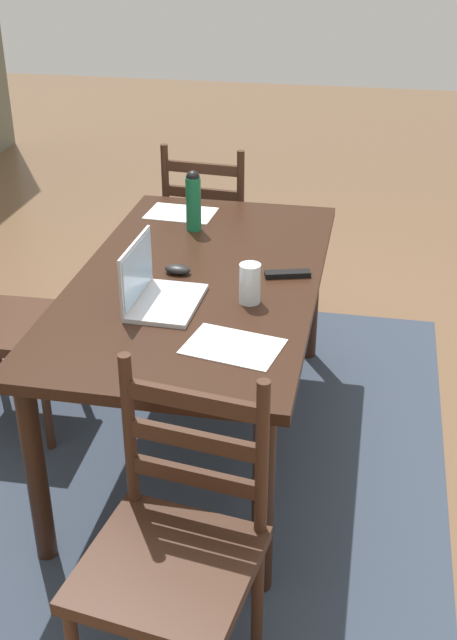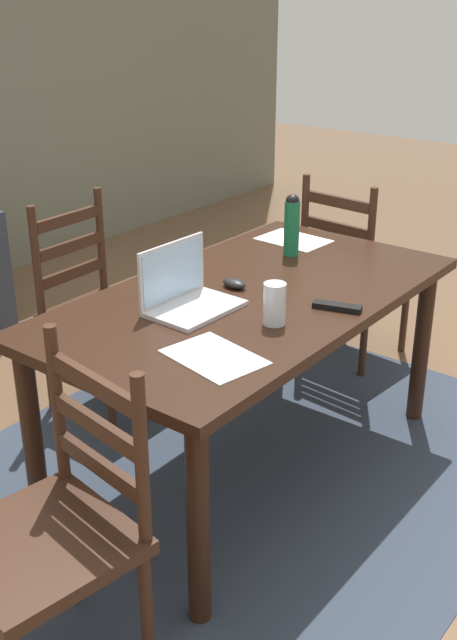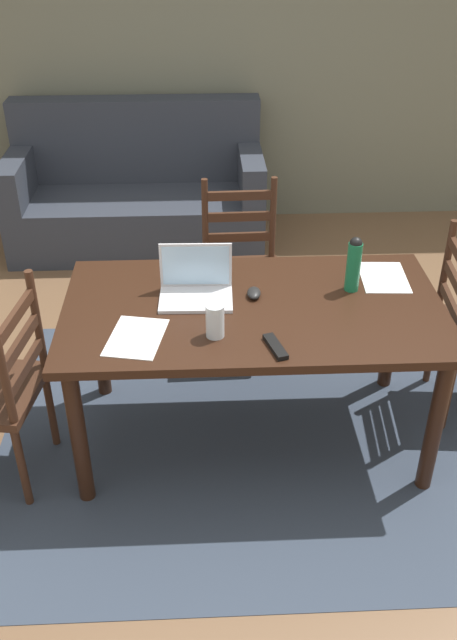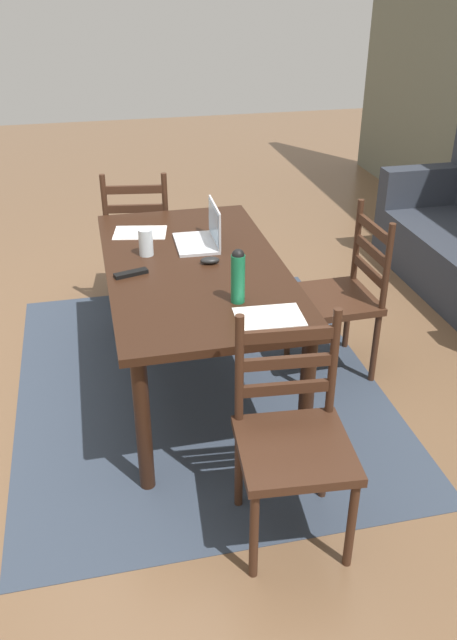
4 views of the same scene
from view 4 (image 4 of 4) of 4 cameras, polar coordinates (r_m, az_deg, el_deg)
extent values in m
plane|color=brown|center=(3.71, -2.71, -5.58)|extent=(14.00, 14.00, 0.00)
cube|color=#333D4C|center=(3.71, -2.71, -5.55)|extent=(2.43, 1.99, 0.01)
cube|color=black|center=(3.35, -3.00, 4.61)|extent=(1.66, 0.90, 0.04)
cylinder|color=black|center=(4.15, -9.76, 3.64)|extent=(0.07, 0.07, 0.70)
cylinder|color=black|center=(2.87, -7.53, -9.10)|extent=(0.07, 0.07, 0.70)
cylinder|color=black|center=(4.24, 0.29, 4.66)|extent=(0.07, 0.07, 0.70)
cylinder|color=black|center=(2.99, 6.84, -7.16)|extent=(0.07, 0.07, 0.70)
cube|color=#3D2316|center=(4.50, -7.82, 7.23)|extent=(0.50, 0.50, 0.04)
cylinder|color=#3D2316|center=(4.78, -9.81, 5.36)|extent=(0.04, 0.04, 0.43)
cylinder|color=#3D2316|center=(4.76, -5.24, 5.56)|extent=(0.04, 0.04, 0.43)
cylinder|color=#3D2316|center=(4.44, -10.18, 3.38)|extent=(0.04, 0.04, 0.43)
cylinder|color=#3D2316|center=(4.41, -5.26, 3.58)|extent=(0.04, 0.04, 0.43)
cylinder|color=#3D2316|center=(4.24, -10.76, 9.22)|extent=(0.04, 0.04, 0.50)
cylinder|color=#3D2316|center=(4.22, -5.56, 9.47)|extent=(0.04, 0.04, 0.50)
cube|color=#3D2316|center=(4.26, -8.08, 8.09)|extent=(0.08, 0.36, 0.05)
cube|color=#3D2316|center=(4.22, -8.19, 9.67)|extent=(0.08, 0.36, 0.05)
cube|color=#3D2316|center=(4.18, -8.32, 11.28)|extent=(0.08, 0.36, 0.05)
cube|color=#3D2316|center=(3.67, 9.22, 1.81)|extent=(0.45, 0.45, 0.04)
cylinder|color=#3D2316|center=(3.57, 7.25, -3.25)|extent=(0.04, 0.04, 0.43)
cylinder|color=#3D2316|center=(3.87, 5.29, -0.32)|extent=(0.04, 0.04, 0.43)
cylinder|color=#3D2316|center=(3.71, 12.75, -2.42)|extent=(0.04, 0.04, 0.43)
cylinder|color=#3D2316|center=(4.00, 10.44, 0.34)|extent=(0.04, 0.04, 0.43)
cylinder|color=#3D2316|center=(3.49, 13.76, 4.40)|extent=(0.04, 0.04, 0.50)
cylinder|color=#3D2316|center=(3.80, 11.23, 6.77)|extent=(0.04, 0.04, 0.50)
cube|color=#3D2316|center=(3.68, 12.28, 4.21)|extent=(0.36, 0.03, 0.05)
cube|color=#3D2316|center=(3.63, 12.49, 6.00)|extent=(0.36, 0.03, 0.05)
cube|color=#3D2316|center=(3.59, 12.70, 7.83)|extent=(0.36, 0.03, 0.05)
cube|color=#3D2316|center=(2.58, 5.86, -11.26)|extent=(0.48, 0.48, 0.04)
cylinder|color=#3D2316|center=(2.65, 10.74, -17.27)|extent=(0.04, 0.04, 0.43)
cylinder|color=#3D2316|center=(2.58, 2.25, -18.39)|extent=(0.04, 0.04, 0.43)
cylinder|color=#3D2316|center=(2.91, 8.48, -11.96)|extent=(0.04, 0.04, 0.43)
cylinder|color=#3D2316|center=(2.84, 0.90, -12.78)|extent=(0.04, 0.04, 0.43)
cylinder|color=#3D2316|center=(2.63, 9.19, -3.83)|extent=(0.04, 0.04, 0.50)
cylinder|color=#3D2316|center=(2.55, 0.95, -4.52)|extent=(0.04, 0.04, 0.50)
cube|color=#3D2316|center=(2.64, 5.04, -5.99)|extent=(0.05, 0.36, 0.05)
cube|color=#3D2316|center=(2.57, 5.16, -3.72)|extent=(0.05, 0.36, 0.05)
cube|color=#3D2316|center=(2.50, 5.28, -1.32)|extent=(0.05, 0.36, 0.05)
cube|color=#2D333D|center=(5.45, 17.28, 11.25)|extent=(0.16, 0.80, 0.30)
cube|color=silver|center=(3.57, -2.89, 6.74)|extent=(0.33, 0.23, 0.02)
cube|color=silver|center=(3.55, -1.22, 8.56)|extent=(0.32, 0.02, 0.21)
cube|color=#A5CCEA|center=(3.55, -1.32, 8.55)|extent=(0.30, 0.01, 0.19)
cylinder|color=#197247|center=(2.92, 0.84, 3.64)|extent=(0.06, 0.06, 0.23)
sphere|color=black|center=(2.87, 0.85, 5.71)|extent=(0.06, 0.06, 0.06)
cylinder|color=silver|center=(3.45, -7.28, 6.80)|extent=(0.08, 0.08, 0.14)
ellipsoid|color=black|center=(3.34, -1.65, 5.27)|extent=(0.07, 0.10, 0.03)
cube|color=black|center=(3.25, -8.57, 4.08)|extent=(0.09, 0.18, 0.02)
cube|color=white|center=(2.84, 3.59, 0.30)|extent=(0.23, 0.31, 0.00)
cube|color=white|center=(3.77, -7.78, 7.62)|extent=(0.26, 0.33, 0.00)
camera|label=1|loc=(5.63, -15.81, 27.17)|focal=44.58mm
camera|label=2|loc=(5.22, -26.29, 22.86)|focal=42.84mm
camera|label=3|loc=(3.82, -49.95, 22.74)|focal=38.50mm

